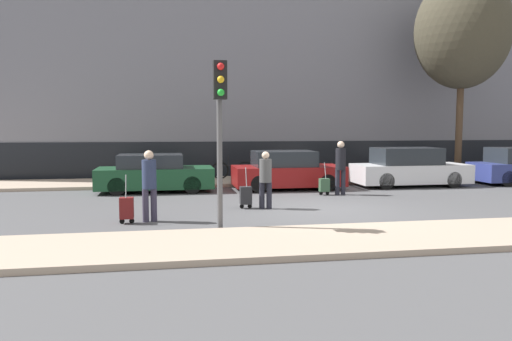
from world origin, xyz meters
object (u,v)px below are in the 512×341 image
at_px(parked_car_1, 287,171).
at_px(parked_bicycle, 233,170).
at_px(pedestrian_center, 266,177).
at_px(parked_car_2, 409,168).
at_px(pedestrian_right, 341,164).
at_px(parked_car_0, 154,174).
at_px(trolley_left, 127,208).
at_px(trolley_center, 246,196).
at_px(trolley_right, 324,185).
at_px(bare_tree_near_crossing, 463,32).
at_px(traffic_light, 220,111).
at_px(pedestrian_left, 149,181).

distance_m(parked_car_1, parked_bicycle, 3.17).
distance_m(pedestrian_center, parked_bicycle, 6.84).
distance_m(parked_car_2, pedestrian_right, 3.88).
xyz_separation_m(parked_car_0, pedestrian_right, (6.13, -1.91, 0.40)).
relative_size(parked_car_0, trolley_left, 3.44).
distance_m(parked_car_2, trolley_center, 8.03).
bearing_deg(trolley_left, trolley_right, 32.39).
relative_size(parked_car_1, bare_tree_near_crossing, 0.47).
height_order(pedestrian_right, traffic_light, traffic_light).
bearing_deg(parked_car_0, pedestrian_left, -89.75).
relative_size(trolley_center, trolley_right, 1.05).
bearing_deg(pedestrian_left, trolley_center, 13.55).
xyz_separation_m(pedestrian_right, parked_bicycle, (-3.03, 4.51, -0.53)).
bearing_deg(parked_car_0, parked_bicycle, 39.86).
bearing_deg(trolley_left, traffic_light, -32.45).
relative_size(trolley_left, pedestrian_right, 0.65).
xyz_separation_m(pedestrian_left, bare_tree_near_crossing, (12.54, 7.11, 5.21)).
height_order(trolley_left, pedestrian_center, pedestrian_center).
distance_m(parked_car_1, trolley_left, 7.70).
distance_m(pedestrian_left, traffic_light, 2.69).
bearing_deg(parked_bicycle, trolley_right, -61.08).
bearing_deg(trolley_left, parked_car_1, 47.11).
xyz_separation_m(traffic_light, bare_tree_near_crossing, (10.99, 8.58, 3.58)).
distance_m(parked_car_0, bare_tree_near_crossing, 13.82).
height_order(parked_car_2, pedestrian_center, pedestrian_center).
bearing_deg(pedestrian_right, pedestrian_left, -146.67).
relative_size(parked_car_1, trolley_left, 3.41).
distance_m(parked_car_0, parked_bicycle, 4.05).
distance_m(parked_car_2, trolley_left, 11.54).
xyz_separation_m(parked_car_2, bare_tree_near_crossing, (3.03, 1.59, 5.50)).
relative_size(pedestrian_left, parked_bicycle, 0.97).
relative_size(trolley_right, traffic_light, 0.30).
bearing_deg(pedestrian_left, trolley_right, 17.04).
distance_m(pedestrian_center, bare_tree_near_crossing, 12.25).
relative_size(pedestrian_left, trolley_center, 1.49).
xyz_separation_m(traffic_light, parked_bicycle, (1.53, 9.67, -2.12)).
relative_size(parked_car_0, traffic_light, 1.09).
xyz_separation_m(parked_car_0, bare_tree_near_crossing, (12.57, 1.51, 5.56)).
distance_m(trolley_right, traffic_light, 6.94).
xyz_separation_m(parked_car_0, trolley_center, (2.59, -4.10, -0.26)).
relative_size(parked_car_2, trolley_left, 3.71).
height_order(trolley_left, trolley_center, trolley_left).
height_order(parked_car_0, trolley_right, parked_car_0).
bearing_deg(parked_car_1, pedestrian_center, -111.31).
distance_m(pedestrian_center, trolley_center, 0.77).
bearing_deg(parked_car_0, trolley_right, -18.72).
relative_size(trolley_left, trolley_center, 1.01).
relative_size(pedestrian_left, trolley_left, 1.48).
xyz_separation_m(pedestrian_center, traffic_light, (-1.55, -2.84, 1.71)).
distance_m(parked_car_0, traffic_light, 7.51).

